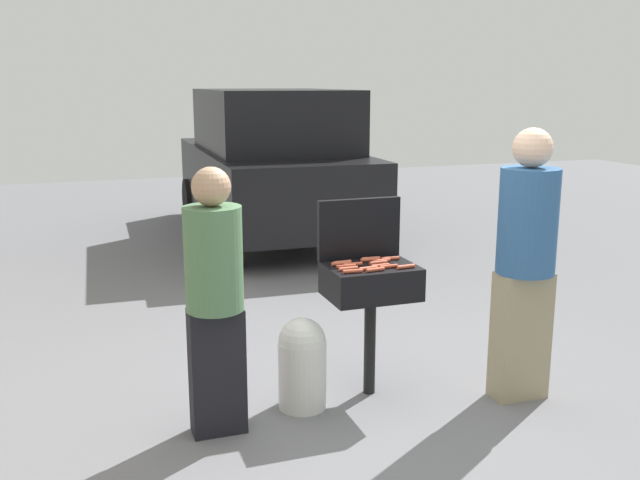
{
  "coord_description": "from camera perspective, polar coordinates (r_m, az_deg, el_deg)",
  "views": [
    {
      "loc": [
        -1.8,
        -4.2,
        2.12
      ],
      "look_at": [
        -0.15,
        0.55,
        1.0
      ],
      "focal_mm": 39.89,
      "sensor_mm": 36.0,
      "label": 1
    }
  ],
  "objects": [
    {
      "name": "hot_dog_13",
      "position": [
        4.93,
        5.65,
        -1.48
      ],
      "size": [
        0.13,
        0.03,
        0.03
      ],
      "primitive_type": "cylinder",
      "rotation": [
        0.0,
        1.57,
        -0.07
      ],
      "color": "#B74C33",
      "rests_on": "bbq_grill"
    },
    {
      "name": "hot_dog_8",
      "position": [
        4.66,
        3.89,
        -2.28
      ],
      "size": [
        0.13,
        0.04,
        0.03
      ],
      "primitive_type": "cylinder",
      "rotation": [
        0.0,
        1.57,
        0.09
      ],
      "color": "#C6593D",
      "rests_on": "bbq_grill"
    },
    {
      "name": "hot_dog_3",
      "position": [
        4.71,
        5.51,
        -2.13
      ],
      "size": [
        0.13,
        0.03,
        0.03
      ],
      "primitive_type": "cylinder",
      "rotation": [
        0.0,
        1.57,
        0.05
      ],
      "color": "#AD4228",
      "rests_on": "bbq_grill"
    },
    {
      "name": "hot_dog_7",
      "position": [
        4.8,
        1.79,
        -1.81
      ],
      "size": [
        0.13,
        0.04,
        0.03
      ],
      "primitive_type": "cylinder",
      "rotation": [
        0.0,
        1.57,
        0.1
      ],
      "color": "#C6593D",
      "rests_on": "bbq_grill"
    },
    {
      "name": "ground_plane",
      "position": [
        5.04,
        3.79,
        -12.35
      ],
      "size": [
        24.0,
        24.0,
        0.0
      ],
      "primitive_type": "plane",
      "color": "slate"
    },
    {
      "name": "hot_dog_10",
      "position": [
        4.7,
        2.1,
        -2.12
      ],
      "size": [
        0.13,
        0.03,
        0.03
      ],
      "primitive_type": "cylinder",
      "rotation": [
        0.0,
        1.57,
        -0.07
      ],
      "color": "#AD4228",
      "rests_on": "bbq_grill"
    },
    {
      "name": "hot_dog_6",
      "position": [
        4.76,
        1.68,
        -1.91
      ],
      "size": [
        0.13,
        0.03,
        0.03
      ],
      "primitive_type": "cylinder",
      "rotation": [
        0.0,
        1.57,
        -0.02
      ],
      "color": "#B74C33",
      "rests_on": "bbq_grill"
    },
    {
      "name": "hot_dog_12",
      "position": [
        4.63,
        4.47,
        -2.38
      ],
      "size": [
        0.13,
        0.04,
        0.03
      ],
      "primitive_type": "cylinder",
      "rotation": [
        0.0,
        1.57,
        0.1
      ],
      "color": "#B74C33",
      "rests_on": "bbq_grill"
    },
    {
      "name": "hot_dog_15",
      "position": [
        4.58,
        2.64,
        -2.52
      ],
      "size": [
        0.13,
        0.04,
        0.03
      ],
      "primitive_type": "cylinder",
      "rotation": [
        0.0,
        1.57,
        -0.08
      ],
      "color": "#B74C33",
      "rests_on": "bbq_grill"
    },
    {
      "name": "hot_dog_0",
      "position": [
        4.87,
        4.0,
        -1.61
      ],
      "size": [
        0.13,
        0.04,
        0.03
      ],
      "primitive_type": "cylinder",
      "rotation": [
        0.0,
        1.57,
        -0.11
      ],
      "color": "#B74C33",
      "rests_on": "bbq_grill"
    },
    {
      "name": "grill_lid_open",
      "position": [
        4.93,
        3.15,
        0.92
      ],
      "size": [
        0.6,
        0.05,
        0.42
      ],
      "primitive_type": "cube",
      "color": "black",
      "rests_on": "bbq_grill"
    },
    {
      "name": "hot_dog_14",
      "position": [
        4.64,
        2.28,
        -2.31
      ],
      "size": [
        0.13,
        0.03,
        0.03
      ],
      "primitive_type": "cylinder",
      "rotation": [
        0.0,
        1.57,
        0.02
      ],
      "color": "#C6593D",
      "rests_on": "bbq_grill"
    },
    {
      "name": "bbq_grill",
      "position": [
        4.82,
        4.09,
        -3.7
      ],
      "size": [
        0.6,
        0.44,
        0.92
      ],
      "color": "black",
      "rests_on": "ground"
    },
    {
      "name": "person_left",
      "position": [
        4.28,
        -8.45,
        -4.23
      ],
      "size": [
        0.35,
        0.35,
        1.65
      ],
      "rotation": [
        0.0,
        0.0,
        -0.24
      ],
      "color": "black",
      "rests_on": "ground"
    },
    {
      "name": "propane_tank",
      "position": [
        4.75,
        -1.44,
        -9.71
      ],
      "size": [
        0.32,
        0.32,
        0.62
      ],
      "color": "silver",
      "rests_on": "ground"
    },
    {
      "name": "hot_dog_5",
      "position": [
        4.72,
        6.91,
        -2.13
      ],
      "size": [
        0.13,
        0.04,
        0.03
      ],
      "primitive_type": "cylinder",
      "rotation": [
        0.0,
        1.57,
        0.09
      ],
      "color": "#C6593D",
      "rests_on": "bbq_grill"
    },
    {
      "name": "hot_dog_1",
      "position": [
        4.86,
        4.93,
        -1.67
      ],
      "size": [
        0.13,
        0.03,
        0.03
      ],
      "primitive_type": "cylinder",
      "rotation": [
        0.0,
        1.57,
        0.04
      ],
      "color": "#B74C33",
      "rests_on": "bbq_grill"
    },
    {
      "name": "parked_minivan",
      "position": [
        9.83,
        -3.94,
        6.17
      ],
      "size": [
        2.13,
        4.45,
        2.02
      ],
      "rotation": [
        0.0,
        0.0,
        3.11
      ],
      "color": "black",
      "rests_on": "ground"
    },
    {
      "name": "hot_dog_9",
      "position": [
        4.73,
        4.86,
        -2.07
      ],
      "size": [
        0.13,
        0.04,
        0.03
      ],
      "primitive_type": "cylinder",
      "rotation": [
        0.0,
        1.57,
        0.08
      ],
      "color": "#B74C33",
      "rests_on": "bbq_grill"
    },
    {
      "name": "hot_dog_2",
      "position": [
        4.75,
        2.65,
        -1.96
      ],
      "size": [
        0.13,
        0.03,
        0.03
      ],
      "primitive_type": "cylinder",
      "rotation": [
        0.0,
        1.57,
        -0.03
      ],
      "color": "#B74C33",
      "rests_on": "bbq_grill"
    },
    {
      "name": "hot_dog_4",
      "position": [
        4.8,
        4.69,
        -1.83
      ],
      "size": [
        0.13,
        0.03,
        0.03
      ],
      "primitive_type": "cylinder",
      "rotation": [
        0.0,
        1.57,
        0.05
      ],
      "color": "#B74C33",
      "rests_on": "bbq_grill"
    },
    {
      "name": "person_right",
      "position": [
        4.88,
        16.17,
        -1.23
      ],
      "size": [
        0.39,
        0.39,
        1.84
      ],
      "rotation": [
        0.0,
        0.0,
        3.05
      ],
      "color": "gray",
      "rests_on": "ground"
    },
    {
      "name": "hot_dog_11",
      "position": [
        4.91,
        4.1,
        -1.51
      ],
      "size": [
        0.13,
        0.03,
        0.03
      ],
      "primitive_type": "cylinder",
      "rotation": [
        0.0,
        1.57,
        -0.07
      ],
      "color": "#C6593D",
      "rests_on": "bbq_grill"
    }
  ]
}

